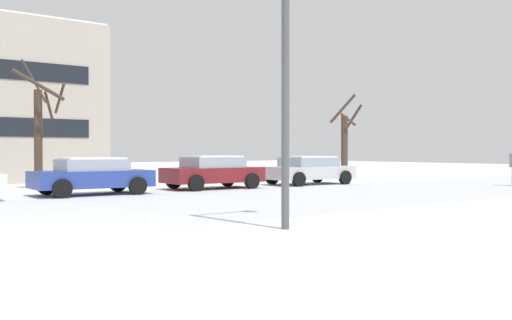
% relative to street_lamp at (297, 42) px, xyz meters
% --- Properties ---
extents(ground_plane, '(120.00, 120.00, 0.00)m').
position_rel_street_lamp_xyz_m(ground_plane, '(-4.30, 2.35, -3.76)').
color(ground_plane, white).
extents(road_surface, '(80.00, 8.71, 0.00)m').
position_rel_street_lamp_xyz_m(road_surface, '(-4.30, 5.71, -3.76)').
color(road_surface, silver).
rests_on(road_surface, ground).
extents(street_lamp, '(1.86, 0.36, 6.19)m').
position_rel_street_lamp_xyz_m(street_lamp, '(0.00, 0.00, 0.00)').
color(street_lamp, '#4C4F54').
rests_on(street_lamp, ground).
extents(parked_car_blue, '(4.14, 2.18, 1.32)m').
position_rel_street_lamp_xyz_m(parked_car_blue, '(-0.04, 10.94, -3.07)').
color(parked_car_blue, '#283D93').
rests_on(parked_car_blue, ground).
extents(parked_car_maroon, '(4.10, 2.19, 1.36)m').
position_rel_street_lamp_xyz_m(parked_car_maroon, '(5.13, 11.06, -3.06)').
color(parked_car_maroon, maroon).
rests_on(parked_car_maroon, ground).
extents(parked_car_silver, '(4.35, 2.27, 1.31)m').
position_rel_street_lamp_xyz_m(parked_car_silver, '(10.31, 10.89, -3.07)').
color(parked_car_silver, silver).
rests_on(parked_car_silver, ground).
extents(tree_far_left, '(1.69, 1.76, 4.82)m').
position_rel_street_lamp_xyz_m(tree_far_left, '(15.76, 13.82, -1.64)').
color(tree_far_left, '#423326').
rests_on(tree_far_left, ground).
extents(tree_far_right, '(2.23, 2.02, 5.21)m').
position_rel_street_lamp_xyz_m(tree_far_right, '(-0.65, 15.02, -1.36)').
color(tree_far_right, '#423326').
rests_on(tree_far_right, ground).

